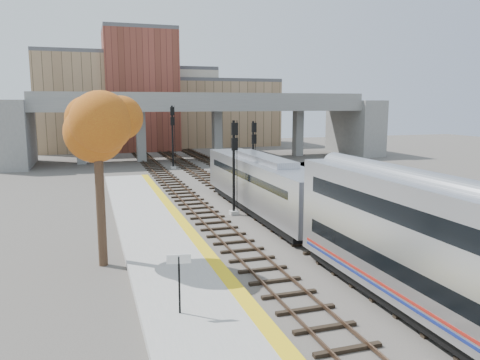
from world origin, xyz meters
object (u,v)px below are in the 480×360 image
object	(u,v)px
signal_mast_near	(234,169)
tree	(97,134)
locomotive	(262,183)
car_b	(310,168)
car_c	(333,165)
signal_mast_far	(173,137)
signal_mast_mid	(253,159)
car_a	(295,174)

from	to	relation	value
signal_mast_near	tree	distance (m)	12.96
signal_mast_near	locomotive	bearing A→B (deg)	-5.23
locomotive	car_b	size ratio (longest dim) A/B	4.93
locomotive	car_c	size ratio (longest dim) A/B	4.66
car_c	signal_mast_far	bearing A→B (deg)	141.01
signal_mast_far	tree	xyz separation A→B (m)	(-9.48, -33.73, 2.61)
locomotive	signal_mast_mid	bearing A→B (deg)	75.21
signal_mast_mid	tree	distance (m)	20.98
signal_mast_near	tree	xyz separation A→B (m)	(-9.48, -8.23, 3.23)
signal_mast_mid	car_a	size ratio (longest dim) A/B	2.06
car_b	car_c	distance (m)	4.07
signal_mast_near	tree	size ratio (longest dim) A/B	0.77
car_a	signal_mast_near	bearing A→B (deg)	-151.36
signal_mast_mid	car_b	size ratio (longest dim) A/B	1.69
locomotive	signal_mast_mid	size ratio (longest dim) A/B	2.92
car_b	locomotive	bearing A→B (deg)	-146.08
locomotive	tree	size ratio (longest dim) A/B	2.14
car_a	car_c	xyz separation A→B (m)	(7.27, 5.04, 0.05)
signal_mast_far	car_a	world-z (taller)	signal_mast_far
signal_mast_near	car_c	size ratio (longest dim) A/B	1.68
signal_mast_mid	signal_mast_far	distance (m)	18.60
signal_mast_mid	signal_mast_far	world-z (taller)	signal_mast_far
car_b	car_a	bearing A→B (deg)	-154.13
signal_mast_near	car_a	world-z (taller)	signal_mast_near
signal_mast_near	car_b	distance (m)	22.36
car_c	tree	bearing A→B (deg)	-153.74
car_b	car_c	size ratio (longest dim) A/B	0.94
locomotive	signal_mast_far	bearing A→B (deg)	94.67
signal_mast_mid	car_c	world-z (taller)	signal_mast_mid
signal_mast_mid	car_c	distance (m)	18.05
tree	locomotive	bearing A→B (deg)	34.77
signal_mast_mid	car_c	xyz separation A→B (m)	(14.16, 10.92, -2.51)
locomotive	signal_mast_near	world-z (taller)	signal_mast_near
signal_mast_far	tree	size ratio (longest dim) A/B	0.88
car_a	car_b	world-z (taller)	car_b
car_a	car_c	size ratio (longest dim) A/B	0.78
signal_mast_far	car_c	world-z (taller)	signal_mast_far
locomotive	car_a	xyz separation A→B (m)	(8.88, 13.45, -1.70)
signal_mast_near	car_c	distance (m)	26.00
locomotive	tree	xyz separation A→B (m)	(-11.58, -8.04, 4.34)
signal_mast_mid	signal_mast_far	size ratio (longest dim) A/B	0.84
locomotive	car_b	bearing A→B (deg)	54.08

